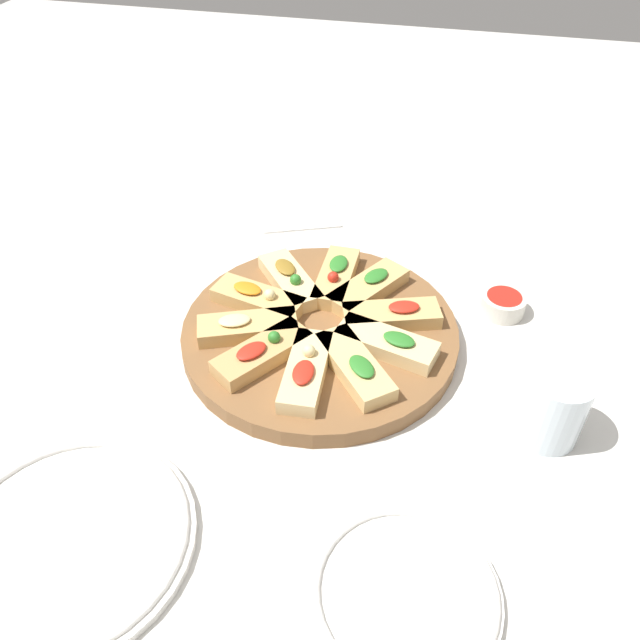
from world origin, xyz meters
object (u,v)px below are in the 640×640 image
Objects in this scene: plate_left at (405,593)px; water_glass at (553,406)px; napkin_stack at (299,212)px; serving_board at (320,333)px; dipping_bowl at (503,303)px; plate_right at (68,540)px.

water_glass reaches higher than plate_left.
napkin_stack is at bearing -66.49° from plate_left.
plate_left is 0.28m from water_glass.
dipping_bowl reaches higher than serving_board.
plate_left is 1.99× the size of water_glass.
plate_left reaches higher than napkin_stack.
water_glass is at bearing -150.66° from plate_right.
plate_right is 2.78× the size of water_glass.
dipping_bowl reaches higher than plate_right.
plate_right reaches higher than napkin_stack.
plate_right is at bearing 29.34° from water_glass.
napkin_stack is 0.41m from dipping_bowl.
plate_right is at bearing 4.64° from plate_left.
dipping_bowl is (-0.08, -0.46, 0.01)m from plate_left.
napkin_stack is at bearing -28.23° from dipping_bowl.
plate_left is 0.71× the size of plate_right.
plate_left is 0.34m from plate_right.
serving_board is 0.32m from water_glass.
serving_board is 0.40m from plate_right.
plate_right is at bearing 49.15° from dipping_bowl.
napkin_stack is (0.42, -0.41, -0.04)m from water_glass.
serving_board is 1.47× the size of plate_right.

